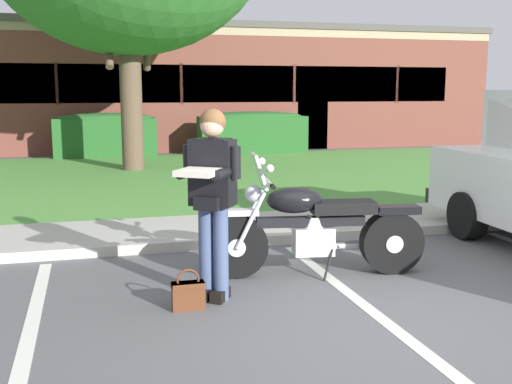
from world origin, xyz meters
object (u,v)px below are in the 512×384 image
hedge_center_left (252,132)px  hedge_left (105,135)px  handbag (188,293)px  motorcycle (323,228)px  rider_person (212,189)px  brick_building (161,87)px

hedge_center_left → hedge_left: bearing=180.0°
handbag → hedge_left: 12.33m
hedge_left → motorcycle: bearing=-81.1°
rider_person → hedge_left: rider_person is taller
motorcycle → handbag: size_ratio=6.21×
hedge_left → hedge_center_left: size_ratio=0.87×
handbag → hedge_center_left: 12.90m
motorcycle → rider_person: 1.40m
handbag → hedge_center_left: bearing=72.8°
hedge_left → handbag: bearing=-88.4°
brick_building → hedge_center_left: bearing=-73.3°
handbag → rider_person: bearing=37.1°
rider_person → hedge_center_left: 12.64m
hedge_left → hedge_center_left: bearing=-0.0°
hedge_left → brick_building: size_ratio=0.13×
handbag → brick_building: 18.82m
rider_person → hedge_left: 12.14m
motorcycle → brick_building: bearing=88.6°
motorcycle → hedge_left: bearing=98.9°
handbag → motorcycle: bearing=23.5°
rider_person → motorcycle: bearing=20.3°
hedge_left → hedge_center_left: (4.16, -0.00, 0.00)m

